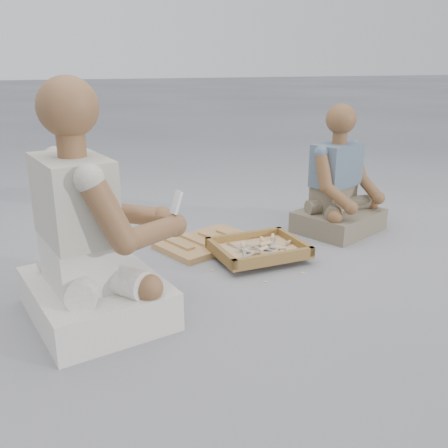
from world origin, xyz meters
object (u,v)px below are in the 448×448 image
object	(u,v)px
tool_tray	(258,249)
companion	(339,190)
craftsman	(90,241)
carved_panel	(207,243)

from	to	relation	value
tool_tray	companion	bearing A→B (deg)	22.47
tool_tray	craftsman	world-z (taller)	craftsman
tool_tray	craftsman	xyz separation A→B (m)	(-0.92, -0.34, 0.28)
companion	tool_tray	bearing A→B (deg)	-1.72
craftsman	companion	xyz separation A→B (m)	(1.60, 0.62, -0.07)
tool_tray	companion	distance (m)	0.77
carved_panel	companion	xyz separation A→B (m)	(0.88, -0.02, 0.25)
craftsman	companion	size ratio (longest dim) A/B	1.25
craftsman	companion	bearing A→B (deg)	99.09
carved_panel	companion	bearing A→B (deg)	-1.17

